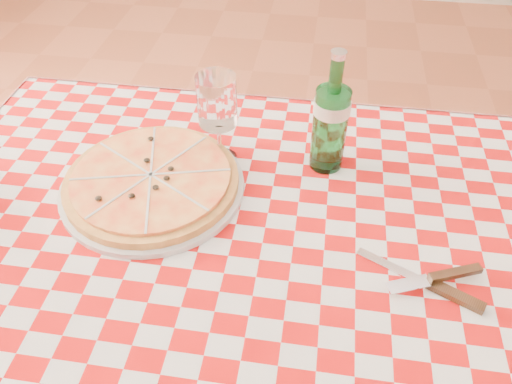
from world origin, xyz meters
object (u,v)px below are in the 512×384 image
dining_table (262,278)px  wine_glass (218,121)px  water_bottle (331,113)px  pizza_plate (152,180)px

dining_table → wine_glass: bearing=118.9°
wine_glass → dining_table: bearing=-61.1°
dining_table → wine_glass: (-0.11, 0.21, 0.19)m
water_bottle → wine_glass: size_ratio=1.30×
pizza_plate → water_bottle: (0.32, 0.12, 0.10)m
dining_table → pizza_plate: size_ratio=3.49×
water_bottle → wine_glass: water_bottle is taller
pizza_plate → water_bottle: 0.35m
dining_table → pizza_plate: pizza_plate is taller
dining_table → pizza_plate: (-0.22, 0.10, 0.12)m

